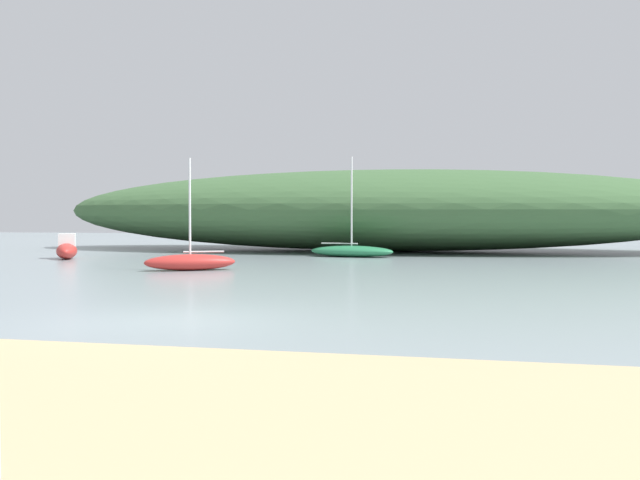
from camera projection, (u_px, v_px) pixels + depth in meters
ground_plane at (174, 321)px, 13.50m from camera, size 120.00×120.00×0.00m
distant_hill at (381, 210)px, 40.04m from camera, size 36.58×11.67×4.37m
sailboat_centre_water at (352, 251)px, 33.98m from camera, size 4.09×1.80×4.61m
motorboat_east_reach at (67, 249)px, 32.51m from camera, size 1.93×2.58×1.12m
sailboat_by_sandbar at (190, 261)px, 25.72m from camera, size 3.19×2.35×3.91m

